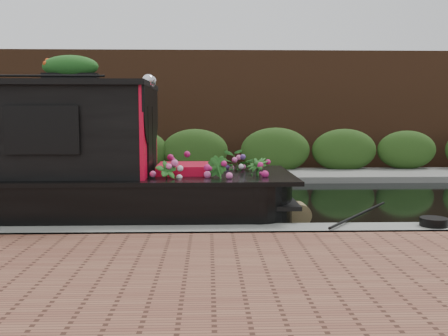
{
  "coord_description": "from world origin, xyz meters",
  "views": [
    {
      "loc": [
        0.24,
        -10.23,
        1.85
      ],
      "look_at": [
        0.54,
        -0.6,
        0.82
      ],
      "focal_mm": 40.0,
      "sensor_mm": 36.0,
      "label": 1
    }
  ],
  "objects": [
    {
      "name": "near_bank_coping",
      "position": [
        0.0,
        -3.3,
        0.0
      ],
      "size": [
        40.0,
        0.6,
        0.5
      ],
      "primitive_type": "cube",
      "color": "gray",
      "rests_on": "ground"
    },
    {
      "name": "coiled_mooring_rope",
      "position": [
        3.49,
        -3.26,
        0.31
      ],
      "size": [
        0.39,
        0.39,
        0.12
      ],
      "primitive_type": "cylinder",
      "color": "black",
      "rests_on": "near_bank_coping"
    },
    {
      "name": "far_hedge",
      "position": [
        0.0,
        5.1,
        0.0
      ],
      "size": [
        40.0,
        1.1,
        2.8
      ],
      "primitive_type": "cube",
      "color": "#274818",
      "rests_on": "ground"
    },
    {
      "name": "far_bank_path",
      "position": [
        0.0,
        4.2,
        0.0
      ],
      "size": [
        40.0,
        2.4,
        0.34
      ],
      "primitive_type": "cube",
      "color": "slate",
      "rests_on": "ground"
    },
    {
      "name": "ground",
      "position": [
        0.0,
        0.0,
        0.0
      ],
      "size": [
        80.0,
        80.0,
        0.0
      ],
      "primitive_type": "plane",
      "color": "black",
      "rests_on": "ground"
    },
    {
      "name": "far_brick_wall",
      "position": [
        0.0,
        7.2,
        0.0
      ],
      "size": [
        40.0,
        1.0,
        8.0
      ],
      "primitive_type": "cube",
      "color": "#53301C",
      "rests_on": "ground"
    },
    {
      "name": "rope_fender",
      "position": [
        1.77,
        -1.96,
        0.18
      ],
      "size": [
        0.36,
        0.41,
        0.36
      ],
      "primitive_type": "cylinder",
      "rotation": [
        1.57,
        0.0,
        0.0
      ],
      "color": "olive",
      "rests_on": "ground"
    }
  ]
}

